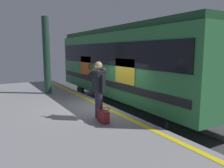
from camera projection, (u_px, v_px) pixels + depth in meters
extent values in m
plane|color=#3D3D3F|center=(112.00, 131.00, 8.08)|extent=(24.11, 24.11, 0.00)
cube|color=gray|center=(60.00, 128.00, 7.07)|extent=(15.58, 3.82, 0.95)
cube|color=yellow|center=(104.00, 107.00, 7.79)|extent=(15.27, 0.16, 0.01)
cube|color=slate|center=(141.00, 123.00, 8.72)|extent=(20.26, 0.08, 0.16)
cube|color=slate|center=(168.00, 118.00, 9.42)|extent=(20.26, 0.08, 0.16)
cube|color=#2D723F|center=(129.00, 64.00, 10.35)|extent=(10.27, 2.83, 2.71)
cube|color=#1B4426|center=(130.00, 32.00, 10.13)|extent=(10.06, 2.60, 0.24)
cube|color=black|center=(102.00, 54.00, 9.58)|extent=(9.75, 0.03, 0.90)
cube|color=black|center=(102.00, 82.00, 9.76)|extent=(9.75, 0.03, 0.24)
cube|color=gold|center=(125.00, 71.00, 8.13)|extent=(1.27, 0.02, 0.92)
cube|color=#D85919|center=(86.00, 66.00, 11.21)|extent=(1.27, 0.02, 0.92)
cylinder|color=black|center=(81.00, 91.00, 12.92)|extent=(0.84, 0.12, 0.84)
cylinder|color=black|center=(114.00, 88.00, 14.03)|extent=(0.84, 0.12, 0.84)
cylinder|color=black|center=(158.00, 123.00, 7.20)|extent=(0.84, 0.12, 0.84)
cylinder|color=black|center=(204.00, 114.00, 8.31)|extent=(0.84, 0.12, 0.84)
cylinder|color=#383347|center=(100.00, 106.00, 6.34)|extent=(0.14, 0.14, 0.82)
cylinder|color=#383347|center=(97.00, 104.00, 6.49)|extent=(0.14, 0.14, 0.82)
cube|color=black|center=(99.00, 81.00, 6.31)|extent=(0.40, 0.24, 0.59)
sphere|color=black|center=(103.00, 71.00, 6.35)|extent=(0.20, 0.20, 0.20)
sphere|color=tan|center=(98.00, 65.00, 6.24)|extent=(0.22, 0.22, 0.22)
cylinder|color=black|center=(103.00, 84.00, 6.10)|extent=(0.09, 0.09, 0.53)
cylinder|color=black|center=(92.00, 72.00, 6.43)|extent=(0.09, 0.42, 0.33)
cube|color=black|center=(89.00, 67.00, 6.36)|extent=(0.07, 0.02, 0.15)
cube|color=maroon|center=(103.00, 117.00, 6.12)|extent=(0.40, 0.18, 0.33)
torus|color=maroon|center=(103.00, 109.00, 6.08)|extent=(0.36, 0.36, 0.02)
cylinder|color=#1E3F2D|center=(47.00, 56.00, 10.04)|extent=(0.31, 0.31, 3.47)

